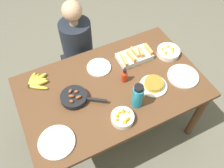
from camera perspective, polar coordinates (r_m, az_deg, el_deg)
The scene contains 14 objects.
ground_plane at distance 2.61m, azimuth 0.00°, elevation -10.25°, with size 14.00×14.00×0.00m, color #666051.
dining_table at distance 2.05m, azimuth 0.00°, elevation -2.15°, with size 1.52×0.94×0.74m.
banana_bunch at distance 2.07m, azimuth -17.75°, elevation 0.48°, with size 0.20×0.23×0.04m.
melon_tray at distance 2.16m, azimuth 5.47°, elevation 6.71°, with size 0.31×0.18×0.10m.
skillet at distance 1.90m, azimuth -8.94°, elevation -3.22°, with size 0.33×0.27×0.08m.
frittata_plate_center at distance 1.98m, azimuth 9.97°, elevation -0.13°, with size 0.23×0.23×0.06m.
empty_plate_near_front at distance 2.10m, azimuth -3.18°, elevation 4.01°, with size 0.21×0.21×0.02m.
empty_plate_far_left at distance 2.12m, azimuth 16.72°, elevation 1.82°, with size 0.27×0.27×0.02m.
empty_plate_far_right at distance 1.76m, azimuth -13.16°, elevation -13.44°, with size 0.26×0.26×0.02m.
fruit_bowl_mango at distance 1.78m, azimuth 2.58°, elevation -8.04°, with size 0.18×0.18×0.10m.
fruit_bowl_citrus at distance 2.25m, azimuth 13.40°, elevation 7.56°, with size 0.21×0.21×0.10m.
water_bottle at distance 1.79m, azimuth 6.20°, elevation -2.92°, with size 0.09×0.09×0.23m.
hot_sauce_bottle at distance 1.96m, azimuth 3.01°, elevation 1.98°, with size 0.05×0.05×0.14m.
person_figure at distance 2.56m, azimuth -7.86°, elevation 6.34°, with size 0.33×0.33×1.16m.
Camera 1 is at (-0.52, -1.05, 2.33)m, focal length 38.00 mm.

